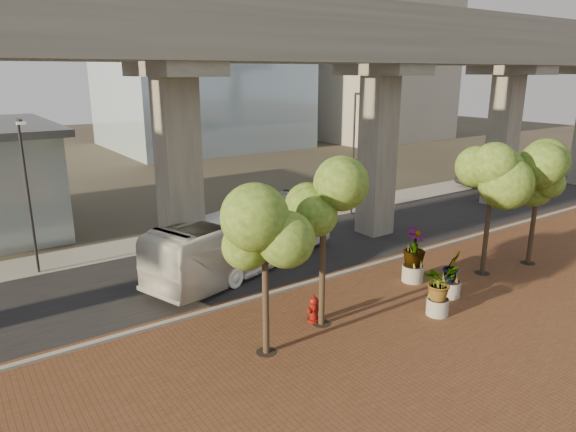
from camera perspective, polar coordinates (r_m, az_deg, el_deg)
ground at (r=25.66m, az=2.86°, el=-5.28°), size 160.00×160.00×0.00m
brick_plaza at (r=20.45m, az=16.89°, el=-11.61°), size 70.00×13.00×0.06m
asphalt_road at (r=27.16m, az=0.30°, el=-4.00°), size 90.00×8.00×0.04m
curb_strip at (r=24.18m, az=5.76°, el=-6.48°), size 70.00×0.25×0.16m
far_sidewalk at (r=31.60m, az=-5.42°, el=-1.20°), size 90.00×3.00×0.06m
transit_viaduct at (r=25.64m, az=0.32°, el=11.47°), size 72.00×5.60×12.40m
midrise_block at (r=76.15m, az=9.60°, el=17.63°), size 18.00×16.00×24.00m
transit_bus at (r=24.52m, az=-4.64°, el=-2.55°), size 11.16×5.89×3.04m
parked_car at (r=45.54m, az=21.16°, el=4.05°), size 5.16×3.12×1.60m
fire_hydrant at (r=19.69m, az=2.88°, el=-10.27°), size 0.53×0.47×1.06m
planter_front at (r=20.69m, az=16.45°, el=-7.30°), size 1.89×1.89×2.08m
planter_right at (r=23.55m, az=13.85°, el=-3.63°), size 2.33×2.33×2.49m
planter_left at (r=22.48m, az=17.74°, el=-5.57°), size 1.88×1.88×2.06m
street_tree_far_west at (r=16.18m, az=-2.60°, el=-1.65°), size 3.42×3.42×5.88m
street_tree_near_west at (r=18.04m, az=3.99°, el=1.63°), size 3.35×3.35×6.30m
street_tree_near_east at (r=24.69m, az=21.76°, el=3.87°), size 3.60×3.60×6.20m
street_tree_far_east at (r=27.07m, az=26.11°, el=3.63°), size 3.35×3.35×5.75m
streetlamp_west at (r=25.92m, az=-26.98°, el=2.94°), size 0.36×1.05×7.21m
streetlamp_east at (r=33.45m, az=7.42°, el=7.74°), size 0.39×1.15×7.91m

